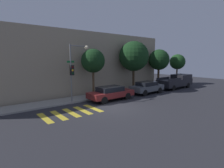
% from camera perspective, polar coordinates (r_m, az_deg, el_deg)
% --- Properties ---
extents(ground_plane, '(60.00, 60.00, 0.00)m').
position_cam_1_polar(ground_plane, '(14.82, 0.04, -7.64)').
color(ground_plane, '#28282D').
extents(sidewalk, '(26.00, 2.28, 0.14)m').
position_cam_1_polar(sidewalk, '(18.29, -8.49, -4.42)').
color(sidewalk, gray).
rests_on(sidewalk, ground).
extents(building_row, '(26.00, 6.00, 7.07)m').
position_cam_1_polar(building_row, '(21.91, -14.69, 6.63)').
color(building_row, gray).
rests_on(building_row, ground).
extents(crosswalk, '(4.36, 2.60, 0.00)m').
position_cam_1_polar(crosswalk, '(13.78, -13.19, -9.09)').
color(crosswalk, gold).
rests_on(crosswalk, ground).
extents(traffic_light_pole, '(2.20, 0.56, 5.36)m').
position_cam_1_polar(traffic_light_pole, '(16.25, -11.94, 6.04)').
color(traffic_light_pole, slate).
rests_on(traffic_light_pole, ground).
extents(sedan_near_corner, '(4.68, 1.85, 1.36)m').
position_cam_1_polar(sedan_near_corner, '(17.16, -0.38, -2.88)').
color(sedan_near_corner, maroon).
rests_on(sedan_near_corner, ground).
extents(sedan_middle, '(4.23, 1.82, 1.40)m').
position_cam_1_polar(sedan_middle, '(20.86, 11.32, -0.99)').
color(sedan_middle, '#4C5156').
rests_on(sedan_middle, ground).
extents(pickup_truck, '(5.79, 2.09, 1.84)m').
position_cam_1_polar(pickup_truck, '(25.81, 20.19, 0.84)').
color(pickup_truck, black).
rests_on(pickup_truck, ground).
extents(tree_near_corner, '(2.48, 2.48, 5.08)m').
position_cam_1_polar(tree_near_corner, '(18.31, -6.20, 7.46)').
color(tree_near_corner, '#4C3823').
rests_on(tree_near_corner, ground).
extents(tree_midblock, '(3.70, 3.70, 6.21)m').
position_cam_1_polar(tree_midblock, '(22.10, 7.15, 8.97)').
color(tree_midblock, '#42301E').
rests_on(tree_midblock, ground).
extents(tree_far_end, '(2.92, 2.92, 5.37)m').
position_cam_1_polar(tree_far_end, '(25.99, 15.08, 7.61)').
color(tree_far_end, '#4C3823').
rests_on(tree_far_end, ground).
extents(tree_behind_truck, '(2.41, 2.41, 4.77)m').
position_cam_1_polar(tree_behind_truck, '(30.00, 20.58, 6.76)').
color(tree_behind_truck, '#4C3823').
rests_on(tree_behind_truck, ground).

